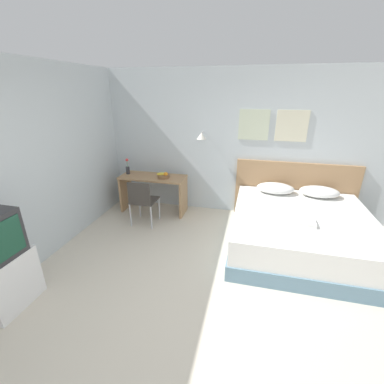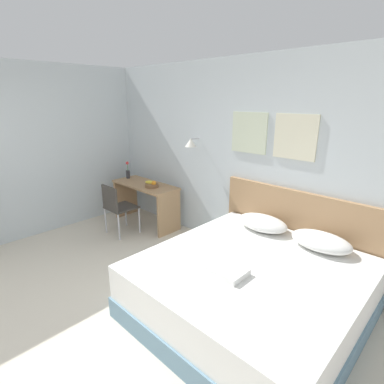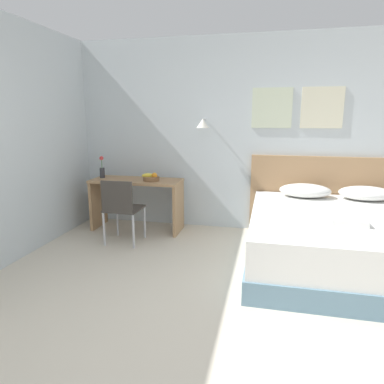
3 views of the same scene
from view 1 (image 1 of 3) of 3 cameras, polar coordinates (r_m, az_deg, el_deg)
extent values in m
plane|color=beige|center=(3.03, 1.82, -26.81)|extent=(24.00, 24.00, 0.00)
cube|color=silver|center=(4.88, 9.02, 10.33)|extent=(5.56, 0.06, 2.65)
cube|color=beige|center=(4.76, 13.57, 14.32)|extent=(0.52, 0.02, 0.52)
cube|color=beige|center=(4.80, 21.30, 13.52)|extent=(0.52, 0.02, 0.52)
cylinder|color=#B2B2B7|center=(4.81, 2.35, 13.14)|extent=(0.02, 0.16, 0.02)
cone|color=white|center=(4.73, 2.11, 12.38)|extent=(0.17, 0.17, 0.12)
cube|color=#66899E|center=(4.32, 22.49, -10.12)|extent=(2.00, 2.05, 0.22)
cube|color=white|center=(4.18, 23.06, -6.71)|extent=(1.96, 2.01, 0.36)
cube|color=#A87F56|center=(5.08, 21.68, 0.21)|extent=(2.12, 0.06, 1.08)
ellipsoid|color=white|center=(4.73, 18.01, 0.82)|extent=(0.64, 0.40, 0.17)
ellipsoid|color=white|center=(4.84, 26.43, 0.05)|extent=(0.64, 0.40, 0.17)
cube|color=white|center=(3.80, 23.23, -6.01)|extent=(0.33, 0.26, 0.06)
cube|color=#A87F56|center=(4.99, -8.71, 3.30)|extent=(1.25, 0.51, 0.03)
cube|color=#A87F56|center=(5.37, -14.51, 0.04)|extent=(0.04, 0.47, 0.69)
cube|color=#A87F56|center=(4.93, -1.92, -1.20)|extent=(0.04, 0.47, 0.69)
cube|color=#3D3833|center=(4.64, -10.53, -1.81)|extent=(0.43, 0.43, 0.02)
cube|color=#3D3833|center=(4.40, -11.74, -0.42)|extent=(0.40, 0.03, 0.38)
cylinder|color=#B7B7BC|center=(4.97, -11.51, -3.10)|extent=(0.03, 0.03, 0.43)
cylinder|color=#B7B7BC|center=(4.83, -7.30, -3.60)|extent=(0.03, 0.03, 0.43)
cylinder|color=#B7B7BC|center=(4.66, -13.50, -5.04)|extent=(0.03, 0.03, 0.43)
cylinder|color=#B7B7BC|center=(4.51, -9.04, -5.65)|extent=(0.03, 0.03, 0.43)
cylinder|color=brown|center=(4.87, -6.34, 3.48)|extent=(0.22, 0.22, 0.05)
sphere|color=orange|center=(4.85, -5.84, 3.99)|extent=(0.08, 0.08, 0.08)
ellipsoid|color=yellow|center=(4.87, -6.88, 4.00)|extent=(0.18, 0.12, 0.06)
cylinder|color=#333338|center=(5.21, -14.07, 4.68)|extent=(0.07, 0.07, 0.14)
cylinder|color=#3D7538|center=(5.17, -14.21, 6.17)|extent=(0.01, 0.01, 0.14)
sphere|color=#DB3838|center=(5.15, -14.28, 6.92)|extent=(0.06, 0.06, 0.06)
cube|color=white|center=(3.63, -36.19, -15.75)|extent=(0.43, 0.59, 0.62)
cube|color=#194733|center=(3.20, -35.96, -8.55)|extent=(0.01, 0.37, 0.40)
camera|label=2|loc=(2.56, 71.11, 4.05)|focal=28.00mm
camera|label=3|loc=(0.68, -14.61, -70.73)|focal=32.00mm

